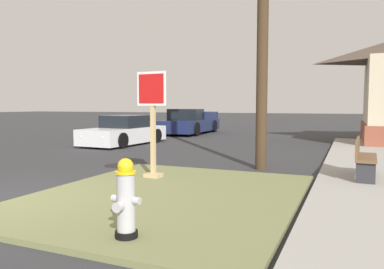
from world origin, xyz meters
The scene contains 8 objects.
grass_corner_patch centered at (2.57, 1.56, 0.04)m, with size 4.54×5.54×0.08m, color olive.
sidewalk_strip centered at (6.03, 5.93, 0.06)m, with size 2.20×17.46×0.12m, color #9E9B93.
fire_hydrant centered at (3.12, -0.65, 0.54)m, with size 0.38×0.34×0.96m.
stop_sign centered at (1.56, 2.81, 1.23)m, with size 0.74×0.30×2.32m.
manhole_cover centered at (-0.37, 4.25, 0.01)m, with size 0.70×0.70×0.02m, color black.
parked_sedan_white centered at (-3.40, 9.25, 0.54)m, with size 2.00×4.32×1.25m.
pickup_truck_navy centered at (-3.24, 15.97, 0.62)m, with size 2.31×5.49×1.48m.
street_bench centered at (5.84, 4.33, 0.58)m, with size 0.47×1.44×0.85m.
Camera 1 is at (5.56, -4.36, 1.66)m, focal length 34.82 mm.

